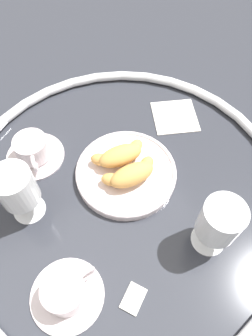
# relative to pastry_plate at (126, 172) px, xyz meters

# --- Properties ---
(ground_plane) EXTENTS (2.20, 2.20, 0.00)m
(ground_plane) POSITION_rel_pastry_plate_xyz_m (-0.03, -0.03, -0.01)
(ground_plane) COLOR #2D3038
(table_chrome_rim) EXTENTS (0.74, 0.74, 0.02)m
(table_chrome_rim) POSITION_rel_pastry_plate_xyz_m (-0.03, -0.03, 0.00)
(table_chrome_rim) COLOR silver
(table_chrome_rim) RESTS_ON ground_plane
(pastry_plate) EXTENTS (0.23, 0.23, 0.02)m
(pastry_plate) POSITION_rel_pastry_plate_xyz_m (0.00, 0.00, 0.00)
(pastry_plate) COLOR silver
(pastry_plate) RESTS_ON ground_plane
(croissant_large) EXTENTS (0.14, 0.07, 0.04)m
(croissant_large) POSITION_rel_pastry_plate_xyz_m (-0.00, -0.02, 0.03)
(croissant_large) COLOR #D6994C
(croissant_large) RESTS_ON pastry_plate
(croissant_small) EXTENTS (0.13, 0.08, 0.04)m
(croissant_small) POSITION_rel_pastry_plate_xyz_m (0.00, 0.03, 0.03)
(croissant_small) COLOR #D6994C
(croissant_small) RESTS_ON pastry_plate
(coffee_cup_near) EXTENTS (0.14, 0.14, 0.06)m
(coffee_cup_near) POSITION_rel_pastry_plate_xyz_m (-0.15, 0.16, 0.01)
(coffee_cup_near) COLOR silver
(coffee_cup_near) RESTS_ON ground_plane
(coffee_cup_far) EXTENTS (0.14, 0.14, 0.06)m
(coffee_cup_far) POSITION_rel_pastry_plate_xyz_m (-0.23, -0.15, 0.01)
(coffee_cup_far) COLOR silver
(coffee_cup_far) RESTS_ON ground_plane
(juice_glass_left) EXTENTS (0.08, 0.08, 0.14)m
(juice_glass_left) POSITION_rel_pastry_plate_xyz_m (-0.22, 0.05, 0.08)
(juice_glass_left) COLOR white
(juice_glass_left) RESTS_ON ground_plane
(juice_glass_right) EXTENTS (0.08, 0.08, 0.14)m
(juice_glass_right) POSITION_rel_pastry_plate_xyz_m (0.05, -0.22, 0.08)
(juice_glass_right) COLOR white
(juice_glass_right) RESTS_ON ground_plane
(sugar_packet) EXTENTS (0.06, 0.05, 0.01)m
(sugar_packet) POSITION_rel_pastry_plate_xyz_m (-0.14, -0.22, -0.01)
(sugar_packet) COLOR white
(sugar_packet) RESTS_ON ground_plane
(folded_napkin) EXTENTS (0.15, 0.15, 0.01)m
(folded_napkin) POSITION_rel_pastry_plate_xyz_m (0.20, 0.07, -0.01)
(folded_napkin) COLOR silver
(folded_napkin) RESTS_ON ground_plane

